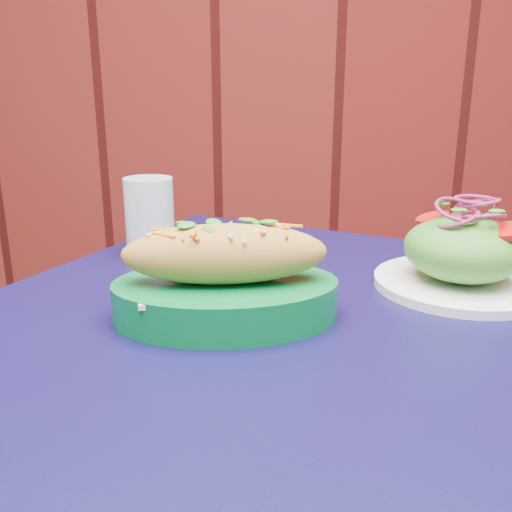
{
  "coord_description": "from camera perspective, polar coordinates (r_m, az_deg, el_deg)",
  "views": [
    {
      "loc": [
        -0.08,
        1.07,
        1.01
      ],
      "look_at": [
        -0.15,
        1.72,
        0.81
      ],
      "focal_mm": 40.0,
      "sensor_mm": 36.0,
      "label": 1
    }
  ],
  "objects": [
    {
      "name": "water_glass",
      "position": [
        0.9,
        -10.58,
        3.84
      ],
      "size": [
        0.07,
        0.07,
        0.12
      ],
      "primitive_type": "cylinder",
      "color": "silver",
      "rests_on": "cafe_table"
    },
    {
      "name": "salad_plate",
      "position": [
        0.79,
        19.97,
        0.15
      ],
      "size": [
        0.22,
        0.22,
        0.12
      ],
      "rotation": [
        0.0,
        0.0,
        -0.42
      ],
      "color": "white",
      "rests_on": "cafe_table"
    },
    {
      "name": "cafe_table",
      "position": [
        0.7,
        4.83,
        -12.93
      ],
      "size": [
        1.03,
        1.03,
        0.75
      ],
      "rotation": [
        0.0,
        0.0,
        -0.37
      ],
      "color": "black",
      "rests_on": "ground"
    },
    {
      "name": "banh_mi_basket",
      "position": [
        0.64,
        -3.08,
        -2.35
      ],
      "size": [
        0.28,
        0.21,
        0.12
      ],
      "rotation": [
        0.0,
        0.0,
        0.17
      ],
      "color": "#06682C",
      "rests_on": "cafe_table"
    }
  ]
}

